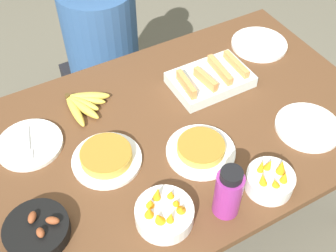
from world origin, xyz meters
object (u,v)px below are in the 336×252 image
object	(u,v)px
empty_plate_far_left	(30,144)
banana_bunch	(83,103)
fruit_bowl_citrus	(270,180)
water_bottle	(229,192)
frittata_plate_center	(106,157)
empty_plate_far_right	(259,44)
skillet	(36,232)
frittata_plate_side	(201,149)
empty_plate_near_front	(308,127)
person_figure	(105,64)
fruit_bowl_mango	(164,213)
melon_tray	(210,79)

from	to	relation	value
empty_plate_far_left	banana_bunch	bearing A→B (deg)	21.15
fruit_bowl_citrus	water_bottle	distance (m)	0.19
frittata_plate_center	fruit_bowl_citrus	bearing A→B (deg)	-39.92
empty_plate_far_left	empty_plate_far_right	xyz separation A→B (m)	(1.12, 0.07, -0.00)
skillet	empty_plate_far_left	xyz separation A→B (m)	(0.09, 0.37, -0.02)
frittata_plate_side	water_bottle	bearing A→B (deg)	-102.13
banana_bunch	empty_plate_near_front	size ratio (longest dim) A/B	0.79
frittata_plate_side	empty_plate_far_right	bearing A→B (deg)	35.34
skillet	empty_plate_far_left	size ratio (longest dim) A/B	1.20
empty_plate_far_left	person_figure	world-z (taller)	person_figure
fruit_bowl_mango	person_figure	distance (m)	1.15
empty_plate_far_left	melon_tray	bearing A→B (deg)	-3.09
empty_plate_far_right	banana_bunch	bearing A→B (deg)	178.49
fruit_bowl_mango	frittata_plate_center	bearing A→B (deg)	102.49
water_bottle	empty_plate_near_front	bearing A→B (deg)	16.38
skillet	frittata_plate_center	distance (m)	0.35
frittata_plate_side	empty_plate_far_left	distance (m)	0.63
skillet	frittata_plate_side	distance (m)	0.62
skillet	fruit_bowl_citrus	xyz separation A→B (m)	(0.75, -0.20, 0.01)
melon_tray	frittata_plate_center	bearing A→B (deg)	-163.24
empty_plate_near_front	person_figure	bearing A→B (deg)	113.51
empty_plate_far_left	fruit_bowl_mango	distance (m)	0.59
frittata_plate_center	fruit_bowl_citrus	xyz separation A→B (m)	(0.44, -0.37, 0.02)
frittata_plate_side	empty_plate_far_right	distance (m)	0.71
empty_plate_far_right	person_figure	bearing A→B (deg)	139.70
melon_tray	banana_bunch	bearing A→B (deg)	165.18
frittata_plate_side	fruit_bowl_mango	distance (m)	0.30
banana_bunch	empty_plate_near_front	distance (m)	0.89
melon_tray	skillet	size ratio (longest dim) A/B	1.11
empty_plate_near_front	empty_plate_far_right	distance (m)	0.53
melon_tray	water_bottle	distance (m)	0.61
frittata_plate_side	fruit_bowl_citrus	world-z (taller)	fruit_bowl_citrus
melon_tray	water_bottle	bearing A→B (deg)	-117.93
melon_tray	person_figure	bearing A→B (deg)	111.77
banana_bunch	empty_plate_far_right	bearing A→B (deg)	-1.51
melon_tray	fruit_bowl_mango	xyz separation A→B (m)	(-0.48, -0.47, 0.01)
water_bottle	skillet	bearing A→B (deg)	160.44
fruit_bowl_citrus	water_bottle	world-z (taller)	water_bottle
skillet	frittata_plate_center	xyz separation A→B (m)	(0.31, 0.17, -0.00)
banana_bunch	fruit_bowl_mango	size ratio (longest dim) A/B	1.05
frittata_plate_center	empty_plate_far_left	bearing A→B (deg)	137.11
frittata_plate_center	person_figure	xyz separation A→B (m)	(0.30, 0.78, -0.26)
empty_plate_near_front	empty_plate_far_right	xyz separation A→B (m)	(0.15, 0.51, -0.00)
frittata_plate_center	empty_plate_far_right	distance (m)	0.94
melon_tray	skillet	bearing A→B (deg)	-158.83
empty_plate_near_front	fruit_bowl_citrus	distance (m)	0.33
frittata_plate_center	water_bottle	world-z (taller)	water_bottle
empty_plate_far_right	fruit_bowl_citrus	world-z (taller)	fruit_bowl_citrus
skillet	person_figure	size ratio (longest dim) A/B	0.26
melon_tray	empty_plate_far_right	size ratio (longest dim) A/B	1.27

